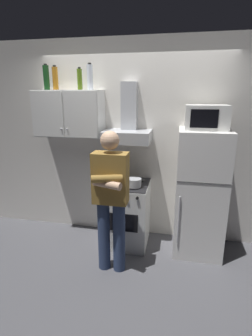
# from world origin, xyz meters

# --- Properties ---
(ground_plane) EXTENTS (7.00, 7.00, 0.00)m
(ground_plane) POSITION_xyz_m (0.00, 0.00, 0.00)
(ground_plane) COLOR #4C4C51
(back_wall_tiled) EXTENTS (4.80, 0.10, 2.70)m
(back_wall_tiled) POSITION_xyz_m (0.00, 0.60, 1.35)
(back_wall_tiled) COLOR silver
(back_wall_tiled) RESTS_ON ground_plane
(upper_cabinet) EXTENTS (0.90, 0.37, 0.60)m
(upper_cabinet) POSITION_xyz_m (-0.85, 0.37, 1.75)
(upper_cabinet) COLOR white
(stove_oven) EXTENTS (0.60, 0.62, 0.87)m
(stove_oven) POSITION_xyz_m (-0.05, 0.25, 0.43)
(stove_oven) COLOR white
(stove_oven) RESTS_ON ground_plane
(range_hood) EXTENTS (0.60, 0.44, 0.75)m
(range_hood) POSITION_xyz_m (-0.05, 0.38, 1.60)
(range_hood) COLOR #B7BABF
(refrigerator) EXTENTS (0.60, 0.62, 1.60)m
(refrigerator) POSITION_xyz_m (0.90, 0.25, 0.80)
(refrigerator) COLOR white
(refrigerator) RESTS_ON ground_plane
(microwave) EXTENTS (0.48, 0.37, 0.28)m
(microwave) POSITION_xyz_m (0.90, 0.27, 1.74)
(microwave) COLOR silver
(microwave) RESTS_ON refrigerator
(person_standing) EXTENTS (0.38, 0.33, 1.64)m
(person_standing) POSITION_xyz_m (-0.10, -0.36, 0.90)
(person_standing) COLOR navy
(person_standing) RESTS_ON ground_plane
(cooking_pot) EXTENTS (0.28, 0.18, 0.11)m
(cooking_pot) POSITION_xyz_m (0.08, 0.13, 0.93)
(cooking_pot) COLOR #B7BABF
(cooking_pot) RESTS_ON stove_oven
(bottle_wine_green) EXTENTS (0.08, 0.08, 0.32)m
(bottle_wine_green) POSITION_xyz_m (-1.12, 0.35, 2.20)
(bottle_wine_green) COLOR #19471E
(bottle_wine_green) RESTS_ON upper_cabinet
(bottle_liquor_amber) EXTENTS (0.07, 0.07, 0.30)m
(bottle_liquor_amber) POSITION_xyz_m (-1.01, 0.37, 2.19)
(bottle_liquor_amber) COLOR #B7721E
(bottle_liquor_amber) RESTS_ON upper_cabinet
(bottle_vodka_clear) EXTENTS (0.08, 0.08, 0.32)m
(bottle_vodka_clear) POSITION_xyz_m (-0.54, 0.38, 2.20)
(bottle_vodka_clear) COLOR silver
(bottle_vodka_clear) RESTS_ON upper_cabinet
(bottle_olive_oil) EXTENTS (0.06, 0.06, 0.28)m
(bottle_olive_oil) POSITION_xyz_m (-0.69, 0.41, 2.18)
(bottle_olive_oil) COLOR #4C6B19
(bottle_olive_oil) RESTS_ON upper_cabinet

